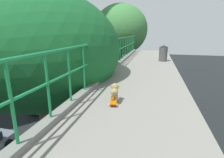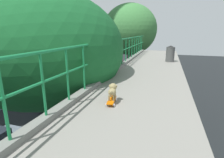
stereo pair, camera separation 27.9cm
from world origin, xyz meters
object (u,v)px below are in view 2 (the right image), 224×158
(car_green_sixth, at_px, (60,99))
(small_dog, at_px, (112,90))
(car_white_fifth, at_px, (68,124))
(city_bus, at_px, (109,62))
(toy_skateboard, at_px, (112,100))
(litter_bin, at_px, (170,53))

(car_green_sixth, bearing_deg, small_dog, -50.21)
(car_white_fifth, xyz_separation_m, city_bus, (-3.43, 19.94, 1.24))
(car_white_fifth, height_order, small_dog, small_dog)
(toy_skateboard, xyz_separation_m, litter_bin, (1.22, 6.12, 0.36))
(car_white_fifth, bearing_deg, small_dog, -50.23)
(car_green_sixth, xyz_separation_m, small_dog, (8.74, -10.50, 5.26))
(small_dog, distance_m, litter_bin, 6.17)
(car_white_fifth, height_order, city_bus, city_bus)
(car_green_sixth, distance_m, small_dog, 14.64)
(litter_bin, bearing_deg, car_green_sixth, 155.91)
(small_dog, xyz_separation_m, litter_bin, (1.22, 6.04, 0.15))
(car_green_sixth, relative_size, litter_bin, 5.16)
(car_white_fifth, height_order, toy_skateboard, toy_skateboard)
(toy_skateboard, height_order, small_dog, small_dog)
(toy_skateboard, distance_m, small_dog, 0.23)
(car_white_fifth, relative_size, city_bus, 0.38)
(city_bus, relative_size, litter_bin, 12.12)
(small_dog, relative_size, litter_bin, 0.51)
(toy_skateboard, bearing_deg, city_bus, 108.48)
(toy_skateboard, relative_size, litter_bin, 0.60)
(car_green_sixth, height_order, litter_bin, litter_bin)
(toy_skateboard, bearing_deg, small_dog, 94.01)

